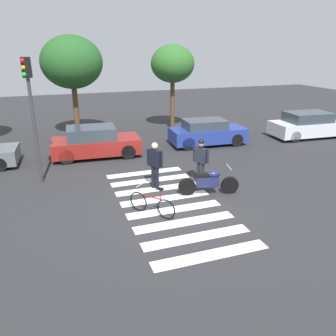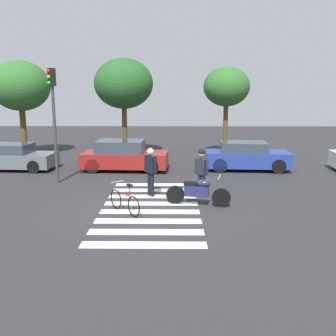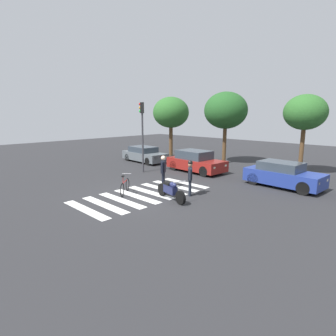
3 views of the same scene
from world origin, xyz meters
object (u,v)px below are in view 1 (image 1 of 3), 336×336
at_px(car_white_van, 309,125).
at_px(traffic_light_pole, 31,103).
at_px(car_maroon_wagon, 95,143).
at_px(car_blue_hatchback, 207,133).
at_px(leaning_bicycle, 152,204).
at_px(officer_by_motorcycle, 201,158).
at_px(police_motorcycle, 209,182).
at_px(officer_on_foot, 155,162).

bearing_deg(car_white_van, traffic_light_pole, -171.06).
height_order(car_maroon_wagon, car_blue_hatchback, car_maroon_wagon).
bearing_deg(leaning_bicycle, traffic_light_pole, 129.69).
xyz_separation_m(leaning_bicycle, traffic_light_pole, (-3.31, 3.99, 2.74)).
xyz_separation_m(officer_by_motorcycle, car_maroon_wagon, (-3.39, 4.65, -0.31)).
bearing_deg(car_maroon_wagon, officer_by_motorcycle, -53.89).
bearing_deg(car_maroon_wagon, car_white_van, -1.56).
xyz_separation_m(officer_by_motorcycle, traffic_light_pole, (-5.86, 2.00, 2.10)).
bearing_deg(car_white_van, police_motorcycle, -149.03).
xyz_separation_m(police_motorcycle, car_white_van, (9.09, 5.45, 0.25)).
distance_m(car_blue_hatchback, traffic_light_pole, 9.19).
xyz_separation_m(officer_on_foot, car_white_van, (10.73, 4.32, -0.33)).
bearing_deg(traffic_light_pole, officer_by_motorcycle, -18.80).
bearing_deg(officer_on_foot, traffic_light_pole, 153.60).
relative_size(officer_by_motorcycle, car_maroon_wagon, 0.42).
relative_size(leaning_bicycle, car_blue_hatchback, 0.33).
bearing_deg(officer_by_motorcycle, police_motorcycle, -99.90).
xyz_separation_m(leaning_bicycle, officer_on_foot, (0.71, 1.99, 0.66)).
xyz_separation_m(police_motorcycle, officer_on_foot, (-1.64, 1.13, 0.57)).
relative_size(police_motorcycle, car_maroon_wagon, 0.51).
xyz_separation_m(car_maroon_wagon, car_white_van, (12.29, -0.34, 0.00)).
bearing_deg(leaning_bicycle, car_maroon_wagon, 97.20).
relative_size(leaning_bicycle, car_maroon_wagon, 0.32).
bearing_deg(police_motorcycle, car_blue_hatchback, 65.04).
height_order(officer_by_motorcycle, car_blue_hatchback, officer_by_motorcycle).
xyz_separation_m(car_maroon_wagon, car_blue_hatchback, (5.95, 0.12, -0.03)).
bearing_deg(police_motorcycle, leaning_bicycle, -160.04).
xyz_separation_m(car_blue_hatchback, traffic_light_pole, (-8.42, -2.78, 2.44)).
height_order(officer_by_motorcycle, traffic_light_pole, traffic_light_pole).
bearing_deg(police_motorcycle, traffic_light_pole, 151.07).
bearing_deg(police_motorcycle, car_white_van, 30.97).
height_order(car_blue_hatchback, car_white_van, car_white_van).
height_order(car_white_van, traffic_light_pole, traffic_light_pole).
height_order(police_motorcycle, leaning_bicycle, police_motorcycle).
bearing_deg(traffic_light_pole, leaning_bicycle, -50.31).
relative_size(officer_on_foot, car_blue_hatchback, 0.43).
distance_m(officer_by_motorcycle, car_blue_hatchback, 5.43).
xyz_separation_m(officer_on_foot, officer_by_motorcycle, (1.84, 0.00, -0.02)).
bearing_deg(car_blue_hatchback, car_white_van, -4.14).
bearing_deg(leaning_bicycle, car_blue_hatchback, 52.96).
height_order(officer_on_foot, traffic_light_pole, traffic_light_pole).
xyz_separation_m(leaning_bicycle, car_blue_hatchback, (5.11, 6.77, 0.30)).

